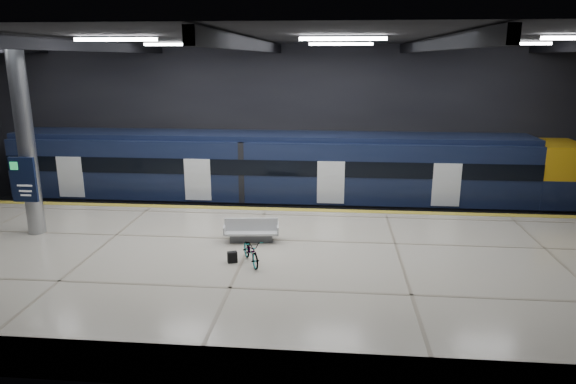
# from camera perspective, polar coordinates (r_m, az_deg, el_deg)

# --- Properties ---
(ground) EXTENTS (30.00, 30.00, 0.00)m
(ground) POSITION_cam_1_polar(r_m,az_deg,el_deg) (19.63, -3.46, -7.27)
(ground) COLOR black
(ground) RESTS_ON ground
(room_shell) EXTENTS (30.10, 16.10, 8.05)m
(room_shell) POSITION_cam_1_polar(r_m,az_deg,el_deg) (18.29, -3.74, 9.60)
(room_shell) COLOR black
(room_shell) RESTS_ON ground
(platform) EXTENTS (30.00, 11.00, 1.10)m
(platform) POSITION_cam_1_polar(r_m,az_deg,el_deg) (17.14, -4.74, -8.66)
(platform) COLOR beige
(platform) RESTS_ON ground
(safety_strip) EXTENTS (30.00, 0.40, 0.01)m
(safety_strip) POSITION_cam_1_polar(r_m,az_deg,el_deg) (21.84, -2.44, -1.89)
(safety_strip) COLOR gold
(safety_strip) RESTS_ON platform
(rails) EXTENTS (30.00, 1.52, 0.16)m
(rails) POSITION_cam_1_polar(r_m,az_deg,el_deg) (24.75, -1.58, -2.36)
(rails) COLOR gray
(rails) RESTS_ON ground
(train) EXTENTS (29.40, 2.84, 3.79)m
(train) POSITION_cam_1_polar(r_m,az_deg,el_deg) (24.11, 1.94, 2.05)
(train) COLOR black
(train) RESTS_ON ground
(bench) EXTENTS (1.98, 1.00, 0.84)m
(bench) POSITION_cam_1_polar(r_m,az_deg,el_deg) (18.03, -4.09, -4.57)
(bench) COLOR #595B60
(bench) RESTS_ON platform
(bicycle) EXTENTS (1.14, 1.63, 0.81)m
(bicycle) POSITION_cam_1_polar(r_m,az_deg,el_deg) (16.11, -4.12, -6.54)
(bicycle) COLOR #99999E
(bicycle) RESTS_ON platform
(pannier_bag) EXTENTS (0.35, 0.28, 0.35)m
(pannier_bag) POSITION_cam_1_polar(r_m,az_deg,el_deg) (16.30, -6.20, -7.21)
(pannier_bag) COLOR black
(pannier_bag) RESTS_ON platform
(info_column) EXTENTS (0.90, 0.78, 6.90)m
(info_column) POSITION_cam_1_polar(r_m,az_deg,el_deg) (20.32, -27.14, 4.96)
(info_column) COLOR #9EA0A5
(info_column) RESTS_ON platform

